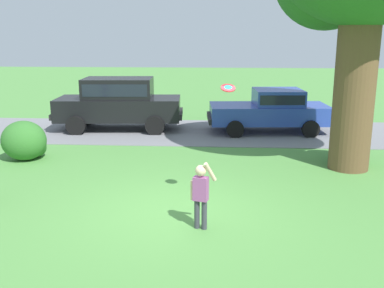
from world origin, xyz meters
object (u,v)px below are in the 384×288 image
Objects in this scene: parked_sedan at (271,109)px; child_thrower at (201,191)px; frisbee at (228,88)px; parked_suv at (119,101)px.

parked_sedan is 8.75m from child_thrower.
parked_suv is at bearing 117.42° from frisbee.
parked_sedan is at bearing -0.50° from parked_suv.
parked_suv is 16.55× the size of frisbee.
frisbee is (-1.70, -7.46, 1.62)m from parked_sedan.
parked_suv is 9.19m from child_thrower.
parked_sedan is 0.94× the size of parked_suv.
parked_sedan is at bearing 75.64° from child_thrower.
parked_suv reaches higher than child_thrower.
child_thrower is 4.43× the size of frisbee.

